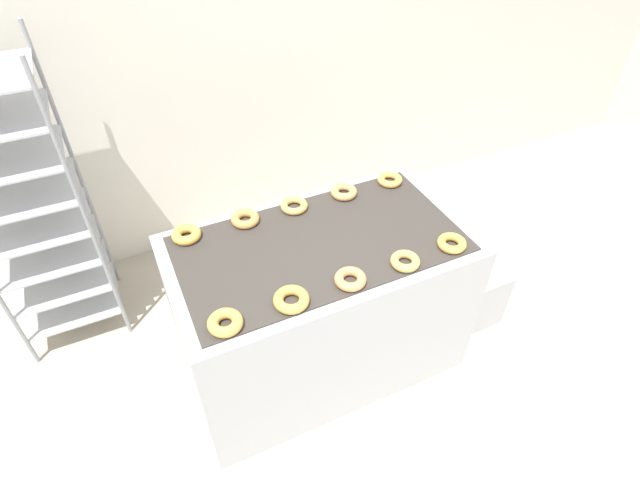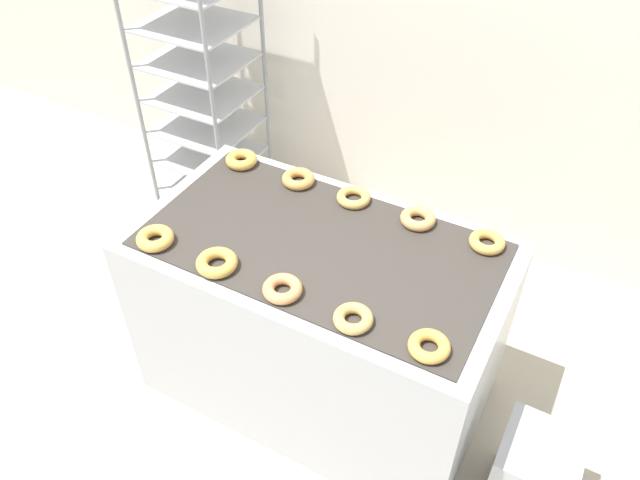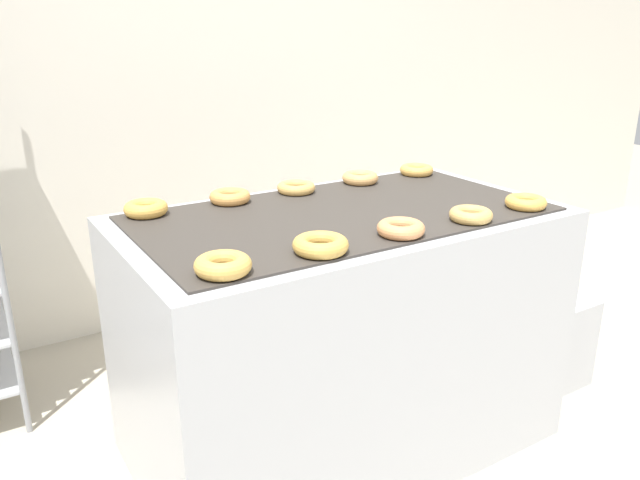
{
  "view_description": "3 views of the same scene",
  "coord_description": "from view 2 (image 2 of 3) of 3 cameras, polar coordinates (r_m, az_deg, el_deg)",
  "views": [
    {
      "loc": [
        -0.79,
        -1.0,
        2.57
      ],
      "look_at": [
        0.0,
        0.68,
        0.95
      ],
      "focal_mm": 28.0,
      "sensor_mm": 36.0,
      "label": 1
    },
    {
      "loc": [
        0.89,
        -0.95,
        2.59
      ],
      "look_at": [
        0.0,
        0.68,
        0.95
      ],
      "focal_mm": 35.0,
      "sensor_mm": 36.0,
      "label": 2
    },
    {
      "loc": [
        -1.16,
        -1.04,
        1.54
      ],
      "look_at": [
        0.0,
        0.83,
        0.79
      ],
      "focal_mm": 35.0,
      "sensor_mm": 36.0,
      "label": 3
    }
  ],
  "objects": [
    {
      "name": "donut_far_center",
      "position": [
        2.69,
        3.08,
        3.92
      ],
      "size": [
        0.15,
        0.15,
        0.04
      ],
      "primitive_type": "torus",
      "color": "tan",
      "rests_on": "fryer_machine"
    },
    {
      "name": "donut_near_center",
      "position": [
        2.28,
        -3.46,
        -4.48
      ],
      "size": [
        0.15,
        0.15,
        0.04
      ],
      "primitive_type": "torus",
      "color": "#DD9258",
      "rests_on": "fryer_machine"
    },
    {
      "name": "donut_near_right",
      "position": [
        2.18,
        3.05,
        -7.18
      ],
      "size": [
        0.14,
        0.14,
        0.04
      ],
      "primitive_type": "torus",
      "color": "tan",
      "rests_on": "fryer_machine"
    },
    {
      "name": "glaze_bin",
      "position": [
        2.83,
        18.82,
        -19.68
      ],
      "size": [
        0.3,
        0.32,
        0.41
      ],
      "color": "#B7BABF",
      "rests_on": "ground_plane"
    },
    {
      "name": "donut_near_leftmost",
      "position": [
        2.56,
        -14.85,
        0.15
      ],
      "size": [
        0.15,
        0.15,
        0.05
      ],
      "primitive_type": "torus",
      "color": "gold",
      "rests_on": "fryer_machine"
    },
    {
      "name": "baking_rack_cart",
      "position": [
        3.78,
        -10.86,
        14.37
      ],
      "size": [
        0.57,
        0.54,
        1.8
      ],
      "color": "gray",
      "rests_on": "ground_plane"
    },
    {
      "name": "donut_far_rightmost",
      "position": [
        2.55,
        15.02,
        -0.16
      ],
      "size": [
        0.14,
        0.14,
        0.04
      ],
      "primitive_type": "torus",
      "color": "gold",
      "rests_on": "fryer_machine"
    },
    {
      "name": "fryer_machine",
      "position": [
        2.82,
        0.0,
        -7.46
      ],
      "size": [
        1.52,
        0.85,
        0.93
      ],
      "color": "#B7BABF",
      "rests_on": "ground_plane"
    },
    {
      "name": "donut_far_left",
      "position": [
        2.79,
        -2.0,
        5.61
      ],
      "size": [
        0.15,
        0.15,
        0.04
      ],
      "primitive_type": "torus",
      "color": "#D5934A",
      "rests_on": "fryer_machine"
    },
    {
      "name": "wall_back",
      "position": [
        3.42,
        12.46,
        20.16
      ],
      "size": [
        8.0,
        0.05,
        2.8
      ],
      "color": "silver",
      "rests_on": "ground_plane"
    },
    {
      "name": "donut_near_left",
      "position": [
        2.4,
        -9.42,
        -2.06
      ],
      "size": [
        0.16,
        0.16,
        0.05
      ],
      "primitive_type": "torus",
      "color": "gold",
      "rests_on": "fryer_machine"
    },
    {
      "name": "donut_far_right",
      "position": [
        2.6,
        8.94,
        1.96
      ],
      "size": [
        0.15,
        0.15,
        0.04
      ],
      "primitive_type": "torus",
      "color": "tan",
      "rests_on": "fryer_machine"
    },
    {
      "name": "donut_far_leftmost",
      "position": [
        2.94,
        -7.2,
        7.3
      ],
      "size": [
        0.15,
        0.15,
        0.05
      ],
      "primitive_type": "torus",
      "color": "gold",
      "rests_on": "fryer_machine"
    },
    {
      "name": "donut_near_rightmost",
      "position": [
        2.13,
        9.94,
        -9.54
      ],
      "size": [
        0.14,
        0.14,
        0.04
      ],
      "primitive_type": "torus",
      "color": "gold",
      "rests_on": "fryer_machine"
    }
  ]
}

